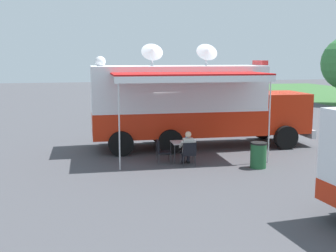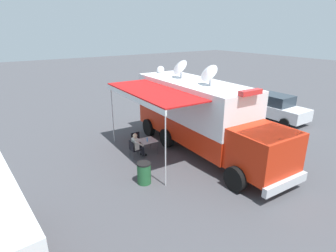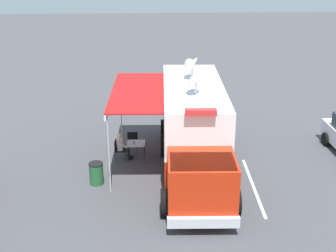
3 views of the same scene
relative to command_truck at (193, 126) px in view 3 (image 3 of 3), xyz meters
The scene contains 9 objects.
ground_plane 2.09m from the command_truck, 94.63° to the right, with size 100.00×100.00×0.00m, color #47474C.
lot_stripe 3.45m from the command_truck, 143.11° to the left, with size 0.12×4.80×0.01m, color silver.
command_truck is the anchor object (origin of this frame).
folding_table 2.99m from the command_truck, 25.54° to the right, with size 0.83×0.83×0.73m.
water_bottle 2.95m from the command_truck, 22.34° to the right, with size 0.07×0.07×0.22m.
folding_chair_at_table 3.72m from the command_truck, 19.37° to the right, with size 0.50×0.50×0.87m.
folding_chair_beside_table 3.60m from the command_truck, 37.59° to the right, with size 0.50×0.50×0.87m.
seated_responder 3.50m from the command_truck, 20.36° to the right, with size 0.67×0.57×1.25m.
trash_bin 4.42m from the command_truck, 16.64° to the left, with size 0.57×0.57×0.91m.
Camera 3 is at (1.99, 18.43, 8.88)m, focal length 48.91 mm.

